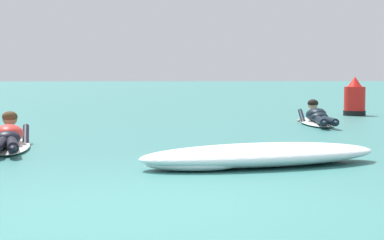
% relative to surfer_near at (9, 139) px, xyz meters
% --- Properties ---
extents(ground_plane, '(120.00, 120.00, 0.00)m').
position_rel_surfer_near_xyz_m(ground_plane, '(2.01, 5.76, -0.13)').
color(ground_plane, '#387A75').
extents(surfer_near, '(0.94, 2.60, 0.54)m').
position_rel_surfer_near_xyz_m(surfer_near, '(0.00, 0.00, 0.00)').
color(surfer_near, white).
rests_on(surfer_near, ground).
extents(surfer_far, '(0.62, 2.56, 0.54)m').
position_rel_surfer_near_xyz_m(surfer_far, '(5.18, 4.10, 0.00)').
color(surfer_far, white).
rests_on(surfer_far, ground).
extents(whitewater_mid_left, '(2.99, 1.75, 0.25)m').
position_rel_surfer_near_xyz_m(whitewater_mid_left, '(3.21, -1.88, -0.02)').
color(whitewater_mid_left, white).
rests_on(whitewater_mid_left, ground).
extents(channel_marker_buoy, '(0.53, 0.53, 0.93)m').
position_rel_surfer_near_xyz_m(channel_marker_buoy, '(6.74, 7.10, 0.23)').
color(channel_marker_buoy, red).
rests_on(channel_marker_buoy, ground).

